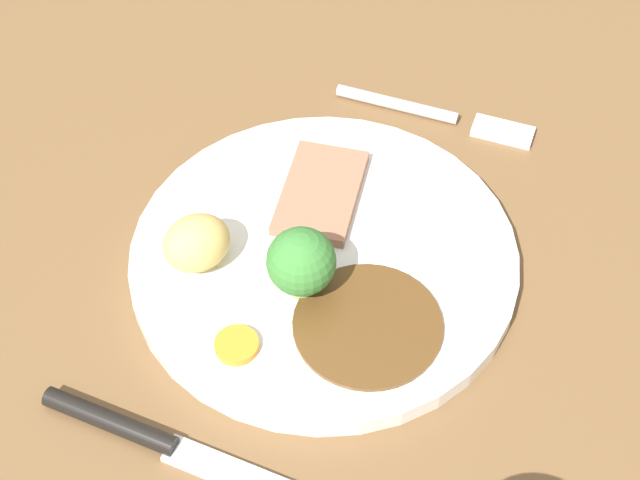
# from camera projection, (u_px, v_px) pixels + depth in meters

# --- Properties ---
(dining_table) EXTENTS (1.20, 0.84, 0.04)m
(dining_table) POSITION_uv_depth(u_px,v_px,m) (312.00, 302.00, 0.63)
(dining_table) COLOR brown
(dining_table) RESTS_ON ground
(dinner_plate) EXTENTS (0.25, 0.25, 0.01)m
(dinner_plate) POSITION_uv_depth(u_px,v_px,m) (320.00, 256.00, 0.62)
(dinner_plate) COLOR white
(dinner_plate) RESTS_ON dining_table
(gravy_pool) EXTENTS (0.09, 0.09, 0.00)m
(gravy_pool) POSITION_uv_depth(u_px,v_px,m) (368.00, 325.00, 0.58)
(gravy_pool) COLOR #563819
(gravy_pool) RESTS_ON dinner_plate
(meat_slice_main) EXTENTS (0.09, 0.07, 0.01)m
(meat_slice_main) POSITION_uv_depth(u_px,v_px,m) (321.00, 192.00, 0.64)
(meat_slice_main) COLOR #9E664C
(meat_slice_main) RESTS_ON dinner_plate
(roast_potato_left) EXTENTS (0.06, 0.06, 0.04)m
(roast_potato_left) POSITION_uv_depth(u_px,v_px,m) (197.00, 243.00, 0.60)
(roast_potato_left) COLOR #D8B260
(roast_potato_left) RESTS_ON dinner_plate
(carrot_coin_front) EXTENTS (0.03, 0.03, 0.01)m
(carrot_coin_front) POSITION_uv_depth(u_px,v_px,m) (237.00, 345.00, 0.57)
(carrot_coin_front) COLOR orange
(carrot_coin_front) RESTS_ON dinner_plate
(broccoli_floret) EXTENTS (0.04, 0.04, 0.05)m
(broccoli_floret) POSITION_uv_depth(u_px,v_px,m) (303.00, 263.00, 0.57)
(broccoli_floret) COLOR #8CB766
(broccoli_floret) RESTS_ON dinner_plate
(fork) EXTENTS (0.03, 0.15, 0.01)m
(fork) POSITION_uv_depth(u_px,v_px,m) (440.00, 115.00, 0.71)
(fork) COLOR silver
(fork) RESTS_ON dining_table
(knife) EXTENTS (0.02, 0.19, 0.01)m
(knife) POSITION_uv_depth(u_px,v_px,m) (161.00, 443.00, 0.54)
(knife) COLOR black
(knife) RESTS_ON dining_table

